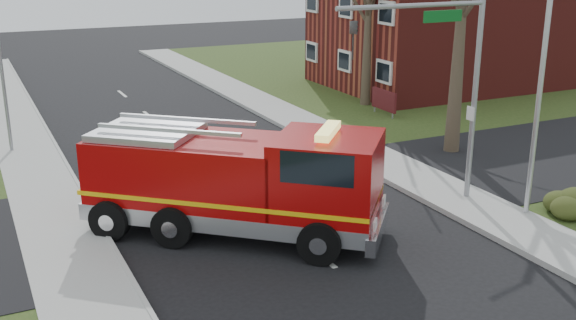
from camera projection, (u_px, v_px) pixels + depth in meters
name	position (u px, v px, depth m)	size (l,w,h in m)	color
ground	(317.00, 254.00, 18.68)	(120.00, 120.00, 0.00)	black
sidewalk_right	(490.00, 214.00, 21.24)	(2.40, 80.00, 0.15)	#9E9F99
sidewalk_left	(89.00, 300.00, 16.06)	(2.40, 80.00, 0.15)	#9E9F99
brick_building	(452.00, 25.00, 40.96)	(15.40, 10.40, 7.25)	maroon
health_center_sign	(384.00, 100.00, 33.52)	(0.12, 2.00, 1.40)	#4B1115
traffic_signal_mast	(445.00, 63.00, 20.73)	(5.29, 0.18, 6.80)	gray
streetlight_pole	(540.00, 74.00, 19.87)	(1.48, 0.16, 8.40)	#B7BABF
utility_pole_far	(2.00, 69.00, 26.80)	(0.14, 0.14, 7.00)	gray
fire_engine	(238.00, 184.00, 19.60)	(8.29, 7.71, 3.42)	#950606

